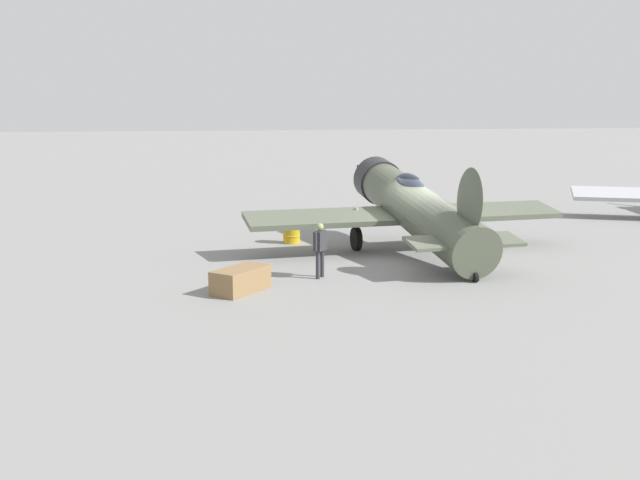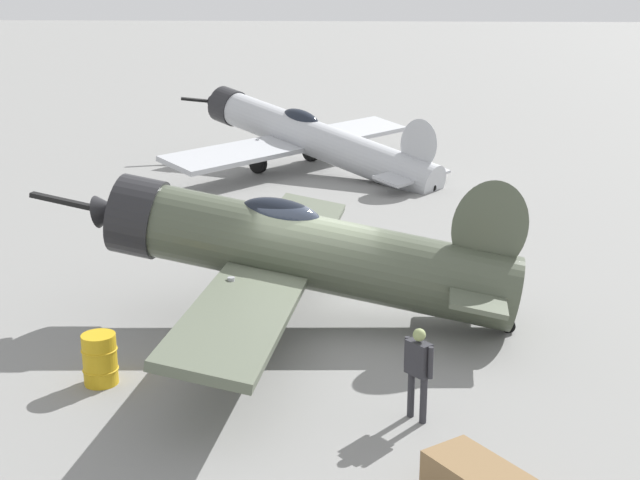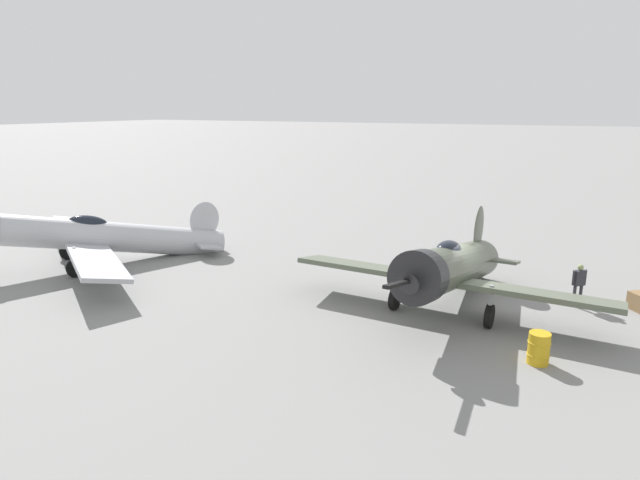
{
  "view_description": "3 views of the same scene",
  "coord_description": "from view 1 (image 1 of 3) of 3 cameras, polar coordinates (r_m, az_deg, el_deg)",
  "views": [
    {
      "loc": [
        10.38,
        20.32,
        4.57
      ],
      "look_at": [
        4.11,
        1.98,
        1.1
      ],
      "focal_mm": 39.03,
      "sensor_mm": 36.0,
      "label": 1
    },
    {
      "loc": [
        16.76,
        1.64,
        6.67
      ],
      "look_at": [
        -0.0,
        0.0,
        1.8
      ],
      "focal_mm": 48.04,
      "sensor_mm": 36.0,
      "label": 2
    },
    {
      "loc": [
        4.17,
        -19.13,
        7.17
      ],
      "look_at": [
        -5.93,
        0.96,
        1.6
      ],
      "focal_mm": 30.62,
      "sensor_mm": 36.0,
      "label": 3
    }
  ],
  "objects": [
    {
      "name": "airplane_foreground",
      "position": [
        23.45,
        7.66,
        2.67
      ],
      "size": [
        11.23,
        10.57,
        3.28
      ],
      "rotation": [
        0.0,
        0.0,
        4.66
      ],
      "color": "#4C5442",
      "rests_on": "ground_plane"
    },
    {
      "name": "fuel_drum",
      "position": [
        25.26,
        -2.35,
        0.78
      ],
      "size": [
        0.64,
        0.64,
        0.93
      ],
      "color": "gold",
      "rests_on": "ground_plane"
    },
    {
      "name": "equipment_crate",
      "position": [
        18.4,
        -6.52,
        -3.27
      ],
      "size": [
        1.78,
        1.66,
        0.64
      ],
      "rotation": [
        0.0,
        0.0,
        0.68
      ],
      "color": "olive",
      "rests_on": "ground_plane"
    },
    {
      "name": "ground_crew_mechanic",
      "position": [
        19.71,
        -0.0,
        -0.41
      ],
      "size": [
        0.46,
        0.46,
        1.58
      ],
      "rotation": [
        0.0,
        0.0,
        2.35
      ],
      "color": "#2D2D33",
      "rests_on": "ground_plane"
    },
    {
      "name": "ground_plane",
      "position": [
        23.27,
        8.04,
        -1.28
      ],
      "size": [
        400.0,
        400.0,
        0.0
      ],
      "primitive_type": "plane",
      "color": "gray"
    }
  ]
}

